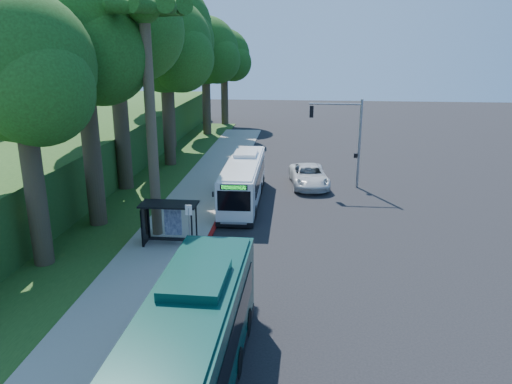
# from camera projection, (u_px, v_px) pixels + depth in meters

# --- Properties ---
(ground) EXTENTS (140.00, 140.00, 0.00)m
(ground) POSITION_uv_depth(u_px,v_px,m) (294.00, 231.00, 30.84)
(ground) COLOR black
(ground) RESTS_ON ground
(sidewalk) EXTENTS (4.50, 70.00, 0.12)m
(sidewalk) POSITION_uv_depth(u_px,v_px,m) (178.00, 226.00, 31.47)
(sidewalk) COLOR gray
(sidewalk) RESTS_ON ground
(red_curb) EXTENTS (0.25, 30.00, 0.13)m
(red_curb) POSITION_uv_depth(u_px,v_px,m) (202.00, 253.00, 27.46)
(red_curb) COLOR maroon
(red_curb) RESTS_ON ground
(grass_verge) EXTENTS (8.00, 70.00, 0.06)m
(grass_verge) POSITION_uv_depth(u_px,v_px,m) (119.00, 200.00, 36.75)
(grass_verge) COLOR #234719
(grass_verge) RESTS_ON ground
(bus_shelter) EXTENTS (3.20, 1.51, 2.55)m
(bus_shelter) POSITION_uv_depth(u_px,v_px,m) (166.00, 215.00, 28.24)
(bus_shelter) COLOR black
(bus_shelter) RESTS_ON ground
(stop_sign_pole) EXTENTS (0.35, 0.06, 3.17)m
(stop_sign_pole) POSITION_uv_depth(u_px,v_px,m) (189.00, 225.00, 25.95)
(stop_sign_pole) COLOR gray
(stop_sign_pole) RESTS_ON ground
(traffic_signal_pole) EXTENTS (4.10, 0.30, 7.00)m
(traffic_signal_pole) POSITION_uv_depth(u_px,v_px,m) (347.00, 132.00, 38.72)
(traffic_signal_pole) COLOR gray
(traffic_signal_pole) RESTS_ON ground
(palm_tree) EXTENTS (4.20, 4.20, 14.40)m
(palm_tree) POSITION_uv_depth(u_px,v_px,m) (144.00, 19.00, 26.53)
(palm_tree) COLOR #4C3F2D
(palm_tree) RESTS_ON ground
(hillside_backdrop) EXTENTS (24.00, 60.00, 8.80)m
(hillside_backdrop) POSITION_uv_depth(u_px,v_px,m) (18.00, 138.00, 46.86)
(hillside_backdrop) COLOR #234719
(hillside_backdrop) RESTS_ON ground
(tree_0) EXTENTS (8.40, 8.00, 15.70)m
(tree_0) POSITION_uv_depth(u_px,v_px,m) (83.00, 42.00, 28.66)
(tree_0) COLOR #382B1E
(tree_0) RESTS_ON ground
(tree_1) EXTENTS (10.50, 10.00, 18.26)m
(tree_1) POSITION_uv_depth(u_px,v_px,m) (115.00, 19.00, 35.91)
(tree_1) COLOR #382B1E
(tree_1) RESTS_ON ground
(tree_2) EXTENTS (8.82, 8.40, 15.12)m
(tree_2) POSITION_uv_depth(u_px,v_px,m) (166.00, 50.00, 44.06)
(tree_2) COLOR #382B1E
(tree_2) RESTS_ON ground
(tree_3) EXTENTS (10.08, 9.60, 17.28)m
(tree_3) POSITION_uv_depth(u_px,v_px,m) (167.00, 33.00, 51.41)
(tree_3) COLOR #382B1E
(tree_3) RESTS_ON ground
(tree_4) EXTENTS (8.40, 8.00, 14.14)m
(tree_4) POSITION_uv_depth(u_px,v_px,m) (206.00, 54.00, 59.47)
(tree_4) COLOR #382B1E
(tree_4) RESTS_ON ground
(tree_5) EXTENTS (7.35, 7.00, 12.86)m
(tree_5) POSITION_uv_depth(u_px,v_px,m) (225.00, 58.00, 67.22)
(tree_5) COLOR #382B1E
(tree_5) RESTS_ON ground
(tree_6) EXTENTS (7.56, 7.20, 13.74)m
(tree_6) POSITION_uv_depth(u_px,v_px,m) (21.00, 75.00, 23.43)
(tree_6) COLOR #382B1E
(tree_6) RESTS_ON ground
(white_bus) EXTENTS (2.52, 11.14, 3.31)m
(white_bus) POSITION_uv_depth(u_px,v_px,m) (244.00, 180.00, 36.00)
(white_bus) COLOR silver
(white_bus) RESTS_ON ground
(teal_bus) EXTENTS (3.06, 13.29, 3.95)m
(teal_bus) POSITION_uv_depth(u_px,v_px,m) (182.00, 366.00, 14.95)
(teal_bus) COLOR #09342D
(teal_bus) RESTS_ON ground
(pickup) EXTENTS (3.49, 6.32, 1.68)m
(pickup) POSITION_uv_depth(u_px,v_px,m) (309.00, 176.00, 40.09)
(pickup) COLOR silver
(pickup) RESTS_ON ground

